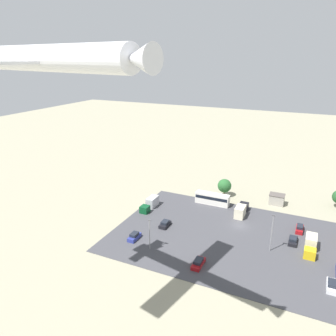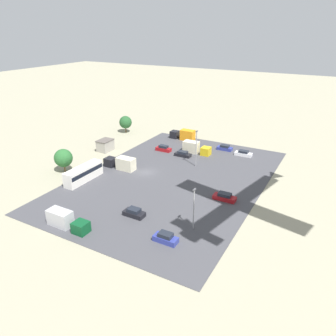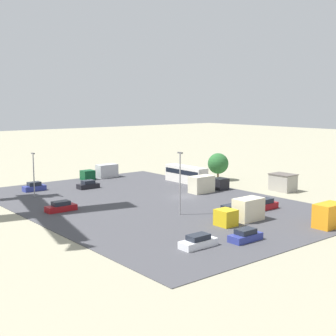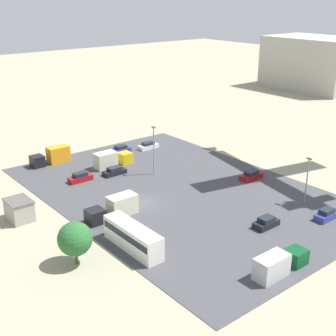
{
  "view_description": "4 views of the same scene",
  "coord_description": "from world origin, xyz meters",
  "px_view_note": "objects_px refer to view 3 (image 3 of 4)",
  "views": [
    {
      "loc": [
        -15.3,
        77.47,
        42.43
      ],
      "look_at": [
        8.6,
        26.2,
        23.05
      ],
      "focal_mm": 35.0,
      "sensor_mm": 36.0,
      "label": 1
    },
    {
      "loc": [
        59.76,
        39.1,
        32.03
      ],
      "look_at": [
        -0.73,
        5.46,
        2.02
      ],
      "focal_mm": 35.0,
      "sensor_mm": 36.0,
      "label": 2
    },
    {
      "loc": [
        -59.1,
        51.62,
        16.32
      ],
      "look_at": [
        -1.45,
        4.72,
        5.71
      ],
      "focal_mm": 50.0,
      "sensor_mm": 36.0,
      "label": 3
    },
    {
      "loc": [
        55.48,
        -40.2,
        31.87
      ],
      "look_at": [
        -1.97,
        6.32,
        3.91
      ],
      "focal_mm": 50.0,
      "sensor_mm": 36.0,
      "label": 4
    }
  ],
  "objects_px": {
    "parked_car_1": "(88,185)",
    "parked_car_5": "(265,205)",
    "parked_truck_0": "(242,212)",
    "parked_truck_3": "(207,184)",
    "parked_truck_1": "(102,172)",
    "parked_car_6": "(230,210)",
    "parked_car_0": "(198,242)",
    "shed_building": "(283,182)",
    "parked_car_4": "(34,187)",
    "parked_truck_2": "(334,215)",
    "bus": "(186,174)",
    "parked_car_3": "(245,236)",
    "parked_car_2": "(61,207)"
  },
  "relations": [
    {
      "from": "shed_building",
      "to": "parked_car_4",
      "type": "bearing_deg",
      "value": 51.09
    },
    {
      "from": "bus",
      "to": "parked_truck_2",
      "type": "height_order",
      "value": "bus"
    },
    {
      "from": "parked_car_1",
      "to": "parked_car_4",
      "type": "height_order",
      "value": "parked_car_4"
    },
    {
      "from": "parked_car_4",
      "to": "parked_truck_2",
      "type": "relative_size",
      "value": 0.52
    },
    {
      "from": "parked_car_0",
      "to": "parked_car_4",
      "type": "bearing_deg",
      "value": 0.76
    },
    {
      "from": "parked_car_2",
      "to": "parked_car_5",
      "type": "bearing_deg",
      "value": -126.8
    },
    {
      "from": "parked_car_5",
      "to": "shed_building",
      "type": "bearing_deg",
      "value": -62.08
    },
    {
      "from": "parked_car_6",
      "to": "parked_truck_2",
      "type": "relative_size",
      "value": 0.57
    },
    {
      "from": "parked_car_2",
      "to": "shed_building",
      "type": "bearing_deg",
      "value": -105.53
    },
    {
      "from": "parked_car_4",
      "to": "parked_truck_2",
      "type": "bearing_deg",
      "value": 23.32
    },
    {
      "from": "parked_car_1",
      "to": "parked_car_5",
      "type": "relative_size",
      "value": 0.92
    },
    {
      "from": "bus",
      "to": "parked_car_6",
      "type": "bearing_deg",
      "value": 62.23
    },
    {
      "from": "parked_car_4",
      "to": "parked_truck_3",
      "type": "xyz_separation_m",
      "value": [
        -20.58,
        -23.96,
        0.7
      ]
    },
    {
      "from": "parked_car_0",
      "to": "parked_car_5",
      "type": "bearing_deg",
      "value": -70.49
    },
    {
      "from": "parked_car_4",
      "to": "parked_truck_0",
      "type": "xyz_separation_m",
      "value": [
        -39.12,
        -12.79,
        0.73
      ]
    },
    {
      "from": "parked_car_1",
      "to": "parked_car_5",
      "type": "xyz_separation_m",
      "value": [
        -32.21,
        -12.25,
        0.05
      ]
    },
    {
      "from": "parked_truck_1",
      "to": "parked_car_6",
      "type": "bearing_deg",
      "value": 176.42
    },
    {
      "from": "bus",
      "to": "parked_car_5",
      "type": "distance_m",
      "value": 25.99
    },
    {
      "from": "shed_building",
      "to": "parked_car_0",
      "type": "bearing_deg",
      "value": 113.1
    },
    {
      "from": "parked_car_1",
      "to": "parked_truck_0",
      "type": "relative_size",
      "value": 0.52
    },
    {
      "from": "parked_car_0",
      "to": "parked_car_3",
      "type": "distance_m",
      "value": 6.17
    },
    {
      "from": "parked_truck_0",
      "to": "parked_truck_3",
      "type": "xyz_separation_m",
      "value": [
        18.54,
        -11.17,
        -0.03
      ]
    },
    {
      "from": "parked_car_0",
      "to": "parked_car_3",
      "type": "bearing_deg",
      "value": -106.49
    },
    {
      "from": "parked_truck_0",
      "to": "parked_truck_3",
      "type": "height_order",
      "value": "parked_truck_0"
    },
    {
      "from": "shed_building",
      "to": "parked_car_2",
      "type": "height_order",
      "value": "shed_building"
    },
    {
      "from": "parked_car_5",
      "to": "parked_truck_1",
      "type": "xyz_separation_m",
      "value": [
        40.9,
        4.06,
        0.61
      ]
    },
    {
      "from": "bus",
      "to": "parked_truck_2",
      "type": "relative_size",
      "value": 1.32
    },
    {
      "from": "parked_car_4",
      "to": "parked_car_5",
      "type": "distance_m",
      "value": 41.97
    },
    {
      "from": "parked_car_0",
      "to": "parked_truck_1",
      "type": "distance_m",
      "value": 50.95
    },
    {
      "from": "shed_building",
      "to": "parked_truck_2",
      "type": "distance_m",
      "value": 24.41
    },
    {
      "from": "parked_car_5",
      "to": "parked_car_6",
      "type": "distance_m",
      "value": 6.64
    },
    {
      "from": "parked_car_1",
      "to": "parked_car_3",
      "type": "bearing_deg",
      "value": -3.34
    },
    {
      "from": "parked_car_2",
      "to": "parked_truck_2",
      "type": "xyz_separation_m",
      "value": [
        -30.26,
        -24.21,
        0.8
      ]
    },
    {
      "from": "parked_car_5",
      "to": "parked_truck_1",
      "type": "bearing_deg",
      "value": 5.67
    },
    {
      "from": "parked_car_6",
      "to": "shed_building",
      "type": "bearing_deg",
      "value": 107.49
    },
    {
      "from": "parked_car_3",
      "to": "parked_truck_1",
      "type": "xyz_separation_m",
      "value": [
        49.94,
        -10.6,
        0.69
      ]
    },
    {
      "from": "parked_truck_1",
      "to": "parked_truck_3",
      "type": "height_order",
      "value": "parked_truck_3"
    },
    {
      "from": "parked_truck_2",
      "to": "shed_building",
      "type": "bearing_deg",
      "value": 142.75
    },
    {
      "from": "bus",
      "to": "parked_car_5",
      "type": "bearing_deg",
      "value": 76.22
    },
    {
      "from": "parked_car_2",
      "to": "parked_truck_3",
      "type": "bearing_deg",
      "value": -95.75
    },
    {
      "from": "bus",
      "to": "parked_truck_2",
      "type": "bearing_deg",
      "value": 79.87
    },
    {
      "from": "parked_car_1",
      "to": "parked_truck_3",
      "type": "height_order",
      "value": "parked_truck_3"
    },
    {
      "from": "parked_car_5",
      "to": "parked_truck_2",
      "type": "bearing_deg",
      "value": 177.9
    },
    {
      "from": "parked_car_2",
      "to": "parked_car_4",
      "type": "xyz_separation_m",
      "value": [
        17.82,
        -3.48,
        0.05
      ]
    },
    {
      "from": "parked_car_5",
      "to": "parked_truck_1",
      "type": "relative_size",
      "value": 0.53
    },
    {
      "from": "parked_car_6",
      "to": "parked_truck_3",
      "type": "relative_size",
      "value": 0.53
    },
    {
      "from": "parked_car_4",
      "to": "parked_car_6",
      "type": "distance_m",
      "value": 38.14
    },
    {
      "from": "bus",
      "to": "parked_car_0",
      "type": "relative_size",
      "value": 2.25
    },
    {
      "from": "shed_building",
      "to": "parked_truck_0",
      "type": "height_order",
      "value": "shed_building"
    },
    {
      "from": "bus",
      "to": "parked_car_1",
      "type": "distance_m",
      "value": 19.76
    }
  ]
}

